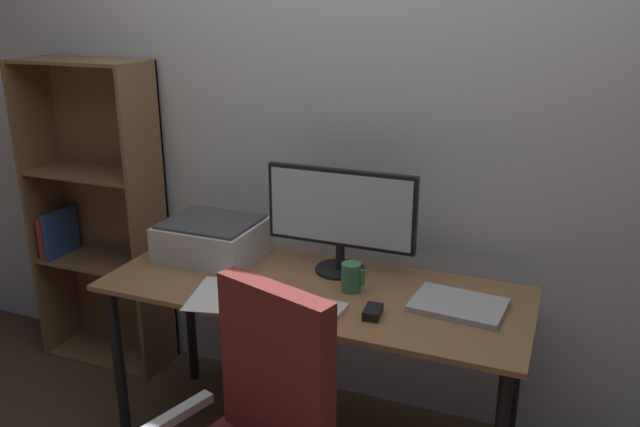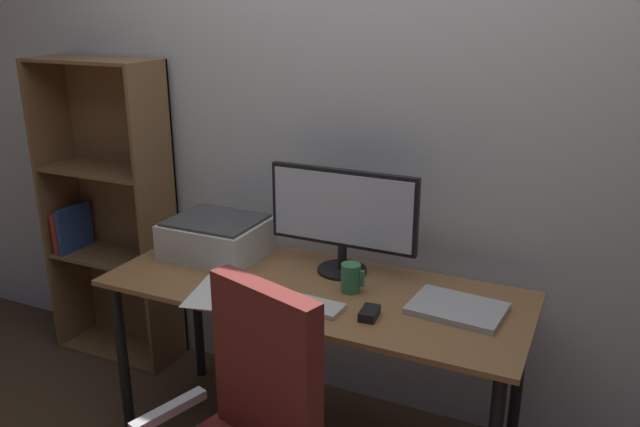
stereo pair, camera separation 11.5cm
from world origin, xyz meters
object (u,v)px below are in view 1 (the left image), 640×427
object	(u,v)px
desk	(314,307)
laptop	(458,305)
mouse	(373,312)
keyboard	(306,304)
bookshelf	(99,217)
monitor	(340,213)
coffee_mug	(351,277)
printer	(212,239)

from	to	relation	value
desk	laptop	world-z (taller)	laptop
mouse	laptop	size ratio (longest dim) A/B	0.30
keyboard	bookshelf	size ratio (longest dim) A/B	0.19
monitor	laptop	distance (m)	0.58
coffee_mug	desk	bearing A→B (deg)	-171.58
bookshelf	mouse	bearing A→B (deg)	-16.44
printer	bookshelf	xyz separation A→B (m)	(-0.77, 0.20, -0.07)
keyboard	mouse	size ratio (longest dim) A/B	3.02
laptop	monitor	bearing A→B (deg)	168.41
mouse	coffee_mug	bearing A→B (deg)	124.96
coffee_mug	laptop	xyz separation A→B (m)	(0.40, 0.01, -0.04)
keyboard	mouse	world-z (taller)	mouse
coffee_mug	bookshelf	size ratio (longest dim) A/B	0.07
desk	keyboard	xyz separation A→B (m)	(0.04, -0.16, 0.10)
mouse	laptop	distance (m)	0.32
mouse	desk	bearing A→B (deg)	148.14
monitor	keyboard	distance (m)	0.41
keyboard	desk	bearing A→B (deg)	106.07
coffee_mug	laptop	distance (m)	0.40
desk	coffee_mug	xyz separation A→B (m)	(0.14, 0.02, 0.14)
monitor	laptop	xyz separation A→B (m)	(0.50, -0.15, -0.23)
monitor	keyboard	world-z (taller)	monitor
laptop	bookshelf	xyz separation A→B (m)	(-1.83, 0.29, 0.00)
desk	laptop	bearing A→B (deg)	3.14
mouse	bookshelf	bearing A→B (deg)	158.82
monitor	mouse	bearing A→B (deg)	-53.19
bookshelf	desk	bearing A→B (deg)	-13.91
mouse	bookshelf	distance (m)	1.64
laptop	bookshelf	size ratio (longest dim) A/B	0.21
coffee_mug	printer	bearing A→B (deg)	171.47
keyboard	mouse	bearing A→B (deg)	6.99
monitor	coffee_mug	size ratio (longest dim) A/B	5.55
coffee_mug	keyboard	bearing A→B (deg)	-119.93
keyboard	coffee_mug	world-z (taller)	coffee_mug
mouse	coffee_mug	world-z (taller)	coffee_mug
desk	mouse	bearing A→B (deg)	-27.11
mouse	printer	distance (m)	0.84
keyboard	coffee_mug	size ratio (longest dim) A/B	2.64
laptop	bookshelf	world-z (taller)	bookshelf
mouse	monitor	bearing A→B (deg)	122.06
monitor	bookshelf	xyz separation A→B (m)	(-1.33, 0.14, -0.23)
monitor	coffee_mug	world-z (taller)	monitor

